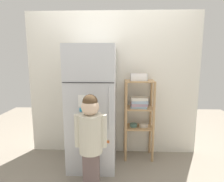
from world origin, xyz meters
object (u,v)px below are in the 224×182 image
refrigerator (93,107)px  pantry_shelf_unit (139,111)px  fruit_bin (139,78)px  child_standing (91,133)px

refrigerator → pantry_shelf_unit: size_ratio=1.42×
refrigerator → pantry_shelf_unit: (0.65, 0.19, -0.10)m
fruit_bin → pantry_shelf_unit: bearing=-40.8°
refrigerator → child_standing: 0.58m
refrigerator → fruit_bin: bearing=17.8°
refrigerator → pantry_shelf_unit: 0.68m
pantry_shelf_unit → child_standing: bearing=-128.6°
pantry_shelf_unit → fruit_bin: size_ratio=4.83×
child_standing → pantry_shelf_unit: size_ratio=0.95×
child_standing → pantry_shelf_unit: bearing=51.4°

